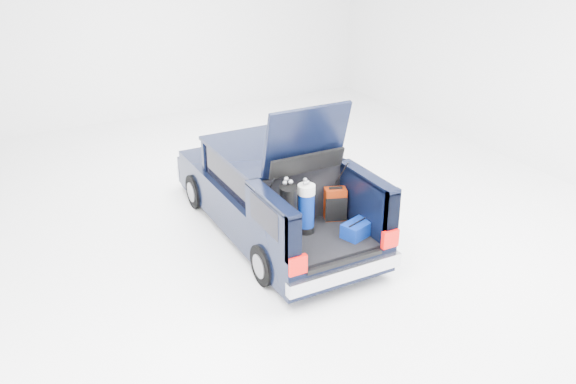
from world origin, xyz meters
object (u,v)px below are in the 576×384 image
black_golf_bag (288,211)px  blue_golf_bag (306,208)px  red_suitcase (335,204)px  blue_duffel (357,229)px  car (271,192)px

black_golf_bag → blue_golf_bag: black_golf_bag is taller
blue_golf_bag → red_suitcase: bearing=14.3°
black_golf_bag → blue_duffel: bearing=-8.7°
blue_golf_bag → blue_duffel: bearing=-36.9°
black_golf_bag → blue_golf_bag: bearing=16.8°
car → red_suitcase: bearing=-67.3°
red_suitcase → blue_duffel: size_ratio=1.04×
car → black_golf_bag: bearing=-106.2°
black_golf_bag → blue_duffel: black_golf_bag is taller
red_suitcase → blue_golf_bag: bearing=-145.8°
red_suitcase → blue_duffel: (0.00, -0.60, -0.14)m
car → blue_duffel: bearing=-74.4°
black_golf_bag → blue_golf_bag: (0.29, -0.01, -0.03)m
blue_duffel → black_golf_bag: bearing=133.8°
red_suitcase → blue_duffel: red_suitcase is taller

